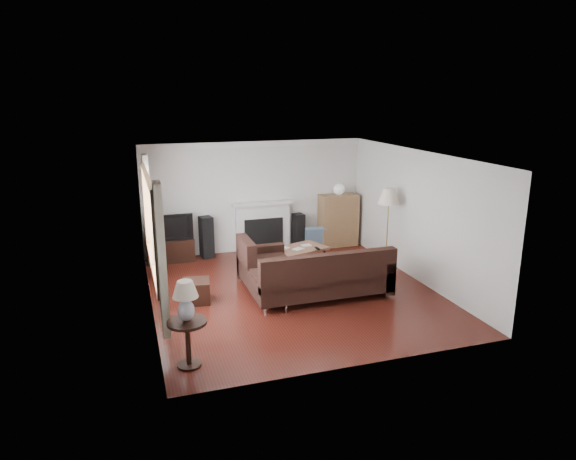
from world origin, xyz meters
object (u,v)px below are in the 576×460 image
object	(u,v)px
tv_stand	(171,250)
side_table	(188,343)
coffee_table	(296,259)
bookshelf	(338,220)
sectional_sofa	(321,274)
floor_lamp	(387,230)

from	to	relation	value
tv_stand	side_table	size ratio (longest dim) A/B	1.51
coffee_table	side_table	world-z (taller)	side_table
bookshelf	coffee_table	bearing A→B (deg)	-137.04
sectional_sofa	coffee_table	world-z (taller)	sectional_sofa
tv_stand	coffee_table	distance (m)	2.77
tv_stand	sectional_sofa	xyz separation A→B (m)	(2.35, -2.88, 0.18)
bookshelf	coffee_table	world-z (taller)	bookshelf
sectional_sofa	coffee_table	xyz separation A→B (m)	(0.04, 1.47, -0.19)
tv_stand	floor_lamp	size ratio (longest dim) A/B	0.58
tv_stand	coffee_table	xyz separation A→B (m)	(2.39, -1.41, -0.01)
bookshelf	side_table	world-z (taller)	bookshelf
tv_stand	floor_lamp	xyz separation A→B (m)	(4.15, -1.92, 0.60)
coffee_table	floor_lamp	xyz separation A→B (m)	(1.77, -0.51, 0.61)
coffee_table	bookshelf	bearing A→B (deg)	23.25
sectional_sofa	floor_lamp	bearing A→B (deg)	28.12
tv_stand	coffee_table	bearing A→B (deg)	-30.51
bookshelf	sectional_sofa	world-z (taller)	bookshelf
tv_stand	side_table	xyz separation A→B (m)	(-0.20, -4.56, 0.08)
tv_stand	bookshelf	bearing A→B (deg)	0.16
bookshelf	sectional_sofa	bearing A→B (deg)	-118.36
coffee_table	side_table	xyz separation A→B (m)	(-2.59, -3.15, 0.09)
sectional_sofa	side_table	world-z (taller)	sectional_sofa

